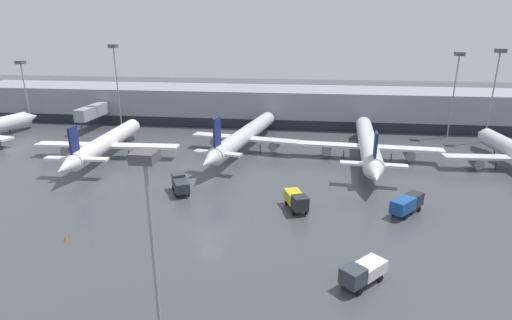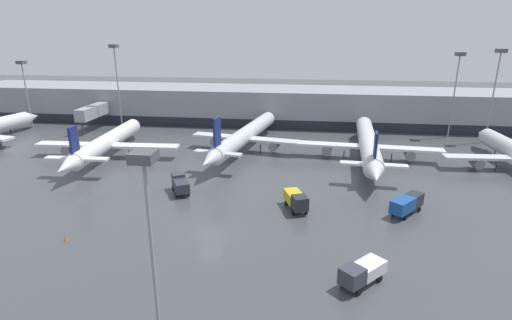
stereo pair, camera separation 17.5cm
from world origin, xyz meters
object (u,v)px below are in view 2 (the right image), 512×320
at_px(apron_light_mast_1, 458,71).
at_px(apron_light_mast_2, 116,64).
at_px(parked_jet_0, 368,144).
at_px(parked_jet_4, 245,135).
at_px(service_truck_1, 296,200).
at_px(service_truck_2, 180,183).
at_px(service_truck_0, 407,203).
at_px(apron_light_mast_4, 23,74).
at_px(parked_jet_1, 107,143).
at_px(traffic_cone_1, 65,238).
at_px(apron_light_mast_3, 498,70).
at_px(apron_light_mast_0, 146,189).
at_px(service_truck_3, 362,272).

xyz_separation_m(apron_light_mast_1, apron_light_mast_2, (-77.65, -1.46, 0.90)).
relative_size(parked_jet_0, parked_jet_4, 1.01).
bearing_deg(parked_jet_4, apron_light_mast_1, -58.89).
bearing_deg(parked_jet_4, service_truck_1, -146.60).
bearing_deg(parked_jet_0, service_truck_2, 128.34).
distance_m(service_truck_0, apron_light_mast_4, 94.70).
xyz_separation_m(parked_jet_4, apron_light_mast_4, (-58.29, 16.03, 9.70)).
height_order(parked_jet_1, service_truck_0, parked_jet_1).
bearing_deg(traffic_cone_1, service_truck_0, 16.92).
bearing_deg(service_truck_1, apron_light_mast_1, 121.97).
height_order(parked_jet_4, apron_light_mast_4, apron_light_mast_4).
height_order(service_truck_2, apron_light_mast_2, apron_light_mast_2).
distance_m(traffic_cone_1, apron_light_mast_3, 85.23).
distance_m(service_truck_0, apron_light_mast_0, 36.76).
bearing_deg(apron_light_mast_2, apron_light_mast_1, 1.07).
distance_m(service_truck_1, service_truck_2, 17.91).
bearing_deg(service_truck_0, parked_jet_4, 85.58).
distance_m(service_truck_1, apron_light_mast_2, 62.61).
height_order(service_truck_3, apron_light_mast_2, apron_light_mast_2).
height_order(service_truck_3, apron_light_mast_0, apron_light_mast_0).
bearing_deg(parked_jet_0, apron_light_mast_2, 77.22).
relative_size(parked_jet_0, service_truck_1, 7.22).
relative_size(service_truck_1, service_truck_3, 1.07).
height_order(parked_jet_1, apron_light_mast_1, apron_light_mast_1).
bearing_deg(parked_jet_0, apron_light_mast_1, -42.94).
relative_size(parked_jet_1, service_truck_2, 6.43).
xyz_separation_m(traffic_cone_1, apron_light_mast_2, (-18.08, 53.62, 15.36)).
bearing_deg(apron_light_mast_3, service_truck_3, -120.61).
relative_size(parked_jet_0, service_truck_2, 7.57).
bearing_deg(apron_light_mast_1, service_truck_2, -142.15).
bearing_deg(service_truck_3, apron_light_mast_1, -160.71).
bearing_deg(service_truck_3, parked_jet_0, -144.99).
xyz_separation_m(service_truck_2, apron_light_mast_3, (57.28, 35.84, 13.95)).
relative_size(parked_jet_0, service_truck_0, 7.09).
height_order(service_truck_2, apron_light_mast_4, apron_light_mast_4).
xyz_separation_m(service_truck_1, apron_light_mast_1, (33.17, 43.14, 13.36)).
height_order(parked_jet_0, apron_light_mast_0, apron_light_mast_0).
relative_size(service_truck_1, apron_light_mast_3, 0.28).
distance_m(service_truck_2, traffic_cone_1, 18.09).
bearing_deg(parked_jet_0, traffic_cone_1, 137.03).
relative_size(parked_jet_0, traffic_cone_1, 52.37).
xyz_separation_m(service_truck_0, service_truck_2, (-32.15, 3.22, -0.03)).
bearing_deg(service_truck_2, apron_light_mast_1, -79.77).
xyz_separation_m(apron_light_mast_1, apron_light_mast_3, (6.61, -3.53, 0.60)).
bearing_deg(apron_light_mast_1, parked_jet_0, -137.22).
distance_m(apron_light_mast_0, apron_light_mast_4, 88.69).
relative_size(apron_light_mast_2, apron_light_mast_3, 1.02).
relative_size(parked_jet_4, apron_light_mast_4, 2.45).
bearing_deg(service_truck_0, apron_light_mast_3, 8.00).
bearing_deg(apron_light_mast_4, apron_light_mast_0, -48.50).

